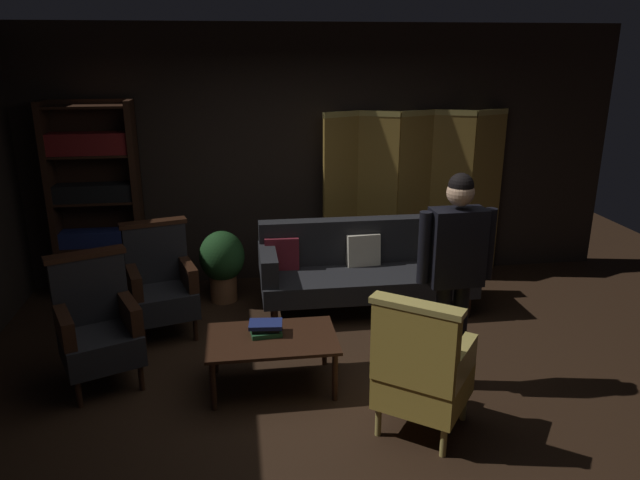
% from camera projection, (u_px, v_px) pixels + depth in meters
% --- Properties ---
extents(ground_plane, '(10.00, 10.00, 0.00)m').
position_uv_depth(ground_plane, '(334.00, 385.00, 4.72)').
color(ground_plane, black).
extents(back_wall, '(7.20, 0.10, 2.80)m').
position_uv_depth(back_wall, '(299.00, 156.00, 6.60)').
color(back_wall, black).
rests_on(back_wall, ground_plane).
extents(folding_screen, '(2.11, 0.24, 1.90)m').
position_uv_depth(folding_screen, '(414.00, 193.00, 6.71)').
color(folding_screen, olive).
rests_on(folding_screen, ground_plane).
extents(bookshelf, '(0.90, 0.32, 2.05)m').
position_uv_depth(bookshelf, '(96.00, 195.00, 6.17)').
color(bookshelf, black).
rests_on(bookshelf, ground_plane).
extents(velvet_couch, '(2.12, 0.78, 0.88)m').
position_uv_depth(velvet_couch, '(365.00, 265.00, 6.02)').
color(velvet_couch, black).
rests_on(velvet_couch, ground_plane).
extents(coffee_table, '(1.00, 0.64, 0.42)m').
position_uv_depth(coffee_table, '(272.00, 343.00, 4.60)').
color(coffee_table, black).
rests_on(coffee_table, ground_plane).
extents(armchair_gilt_accent, '(0.81, 0.81, 1.04)m').
position_uv_depth(armchair_gilt_accent, '(421.00, 369.00, 3.99)').
color(armchair_gilt_accent, tan).
rests_on(armchair_gilt_accent, ground_plane).
extents(armchair_wing_left, '(0.72, 0.71, 1.04)m').
position_uv_depth(armchair_wing_left, '(161.00, 283.00, 5.46)').
color(armchair_wing_left, black).
rests_on(armchair_wing_left, ground_plane).
extents(armchair_wing_right, '(0.76, 0.75, 1.04)m').
position_uv_depth(armchair_wing_right, '(97.00, 325.00, 4.64)').
color(armchair_wing_right, black).
rests_on(armchair_wing_right, ground_plane).
extents(standing_figure, '(0.59, 0.24, 1.70)m').
position_uv_depth(standing_figure, '(455.00, 263.00, 4.41)').
color(standing_figure, black).
rests_on(standing_figure, ground_plane).
extents(potted_plant, '(0.47, 0.47, 0.76)m').
position_uv_depth(potted_plant, '(222.00, 261.00, 6.18)').
color(potted_plant, brown).
rests_on(potted_plant, ground_plane).
extents(book_green_cloth, '(0.25, 0.21, 0.04)m').
position_uv_depth(book_green_cloth, '(266.00, 332.00, 4.64)').
color(book_green_cloth, '#1E4C28').
rests_on(book_green_cloth, coffee_table).
extents(book_black_cloth, '(0.22, 0.16, 0.03)m').
position_uv_depth(book_black_cloth, '(266.00, 328.00, 4.63)').
color(book_black_cloth, black).
rests_on(book_black_cloth, book_green_cloth).
extents(book_navy_cloth, '(0.27, 0.19, 0.03)m').
position_uv_depth(book_navy_cloth, '(266.00, 324.00, 4.62)').
color(book_navy_cloth, navy).
rests_on(book_navy_cloth, book_black_cloth).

